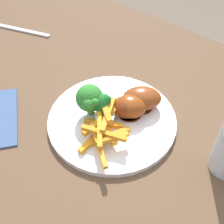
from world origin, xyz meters
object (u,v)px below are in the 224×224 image
object	(u,v)px
chicken_drumstick_extra	(140,98)
fork	(20,30)
dinner_plate	(112,120)
chicken_drumstick_near	(127,108)
chicken_drumstick_far	(128,106)
broccoli_floret_middle	(100,103)
carrot_fries_pile	(104,127)
broccoli_floret_front	(90,100)
dining_table	(111,128)

from	to	relation	value
chicken_drumstick_extra	fork	world-z (taller)	chicken_drumstick_extra
dinner_plate	chicken_drumstick_extra	size ratio (longest dim) A/B	2.24
dinner_plate	chicken_drumstick_near	distance (m)	0.04
dinner_plate	chicken_drumstick_far	size ratio (longest dim) A/B	2.36
broccoli_floret_middle	carrot_fries_pile	size ratio (longest dim) A/B	0.45
broccoli_floret_front	carrot_fries_pile	world-z (taller)	broccoli_floret_front
chicken_drumstick_far	dinner_plate	bearing A→B (deg)	-117.60
broccoli_floret_middle	chicken_drumstick_extra	size ratio (longest dim) A/B	0.50
carrot_fries_pile	chicken_drumstick_far	world-z (taller)	same
chicken_drumstick_extra	broccoli_floret_front	bearing A→B (deg)	-127.15
chicken_drumstick_far	chicken_drumstick_extra	size ratio (longest dim) A/B	0.95
carrot_fries_pile	chicken_drumstick_near	world-z (taller)	carrot_fries_pile
fork	broccoli_floret_front	bearing A→B (deg)	-36.86
dining_table	carrot_fries_pile	size ratio (longest dim) A/B	9.06
dinner_plate	chicken_drumstick_far	xyz separation A→B (m)	(0.02, 0.03, 0.03)
chicken_drumstick_near	fork	bearing A→B (deg)	170.63
dinner_plate	broccoli_floret_middle	distance (m)	0.05
broccoli_floret_front	chicken_drumstick_far	distance (m)	0.08
dining_table	fork	bearing A→B (deg)	172.60
dining_table	chicken_drumstick_near	bearing A→B (deg)	-20.75
dining_table	chicken_drumstick_far	world-z (taller)	chicken_drumstick_far
broccoli_floret_front	dinner_plate	bearing A→B (deg)	24.54
broccoli_floret_front	chicken_drumstick_far	world-z (taller)	broccoli_floret_front
broccoli_floret_middle	fork	world-z (taller)	broccoli_floret_middle
broccoli_floret_front	broccoli_floret_middle	xyz separation A→B (m)	(0.02, 0.01, -0.00)
dining_table	fork	size ratio (longest dim) A/B	6.39
chicken_drumstick_near	chicken_drumstick_far	bearing A→B (deg)	101.30
chicken_drumstick_near	chicken_drumstick_far	size ratio (longest dim) A/B	0.97
dinner_plate	fork	size ratio (longest dim) A/B	1.44
dining_table	carrot_fries_pile	world-z (taller)	carrot_fries_pile
chicken_drumstick_extra	fork	bearing A→B (deg)	175.41
chicken_drumstick_far	fork	distance (m)	0.46
broccoli_floret_front	chicken_drumstick_extra	distance (m)	0.11
broccoli_floret_front	chicken_drumstick_near	bearing A→B (deg)	38.80
chicken_drumstick_far	broccoli_floret_middle	bearing A→B (deg)	-133.28
dining_table	chicken_drumstick_far	bearing A→B (deg)	-17.81
dining_table	carrot_fries_pile	bearing A→B (deg)	-58.12
dinner_plate	broccoli_floret_front	size ratio (longest dim) A/B	3.73
dinner_plate	dining_table	bearing A→B (deg)	130.85
broccoli_floret_front	fork	size ratio (longest dim) A/B	0.39
carrot_fries_pile	fork	bearing A→B (deg)	161.85
chicken_drumstick_near	fork	world-z (taller)	chicken_drumstick_near
chicken_drumstick_extra	fork	xyz separation A→B (m)	(-0.46, 0.04, -0.03)
dining_table	broccoli_floret_middle	bearing A→B (deg)	-69.60
dining_table	broccoli_floret_middle	size ratio (longest dim) A/B	20.01
dinner_plate	broccoli_floret_middle	size ratio (longest dim) A/B	4.50
broccoli_floret_front	carrot_fries_pile	bearing A→B (deg)	-23.62
broccoli_floret_front	broccoli_floret_middle	distance (m)	0.02
broccoli_floret_middle	broccoli_floret_front	bearing A→B (deg)	-153.29
chicken_drumstick_near	chicken_drumstick_extra	bearing A→B (deg)	81.91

